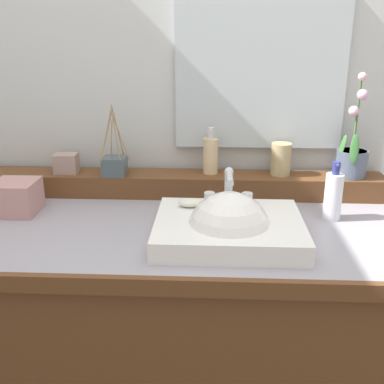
% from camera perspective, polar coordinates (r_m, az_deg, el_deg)
% --- Properties ---
extents(wall_back, '(3.10, 0.20, 2.50)m').
position_cam_1_polar(wall_back, '(1.70, -1.61, 14.21)').
color(wall_back, silver).
rests_on(wall_back, ground).
extents(vanity_cabinet, '(1.50, 0.67, 0.87)m').
position_cam_1_polar(vanity_cabinet, '(1.59, -2.59, -18.32)').
color(vanity_cabinet, brown).
rests_on(vanity_cabinet, ground).
extents(back_ledge, '(1.42, 0.13, 0.07)m').
position_cam_1_polar(back_ledge, '(1.59, -2.00, 1.01)').
color(back_ledge, brown).
rests_on(back_ledge, vanity_cabinet).
extents(sink_basin, '(0.40, 0.33, 0.26)m').
position_cam_1_polar(sink_basin, '(1.25, 4.61, -4.89)').
color(sink_basin, white).
rests_on(sink_basin, vanity_cabinet).
extents(soap_bar, '(0.07, 0.04, 0.02)m').
position_cam_1_polar(soap_bar, '(1.33, -0.21, -1.35)').
color(soap_bar, silver).
rests_on(soap_bar, sink_basin).
extents(potted_plant, '(0.11, 0.11, 0.34)m').
position_cam_1_polar(potted_plant, '(1.62, 19.27, 4.20)').
color(potted_plant, slate).
rests_on(potted_plant, back_ledge).
extents(soap_dispenser, '(0.05, 0.05, 0.16)m').
position_cam_1_polar(soap_dispenser, '(1.57, 2.33, 4.68)').
color(soap_dispenser, '#DBBC8C').
rests_on(soap_dispenser, back_ledge).
extents(tumbler_cup, '(0.07, 0.07, 0.11)m').
position_cam_1_polar(tumbler_cup, '(1.58, 10.99, 4.03)').
color(tumbler_cup, tan).
rests_on(tumbler_cup, back_ledge).
extents(reed_diffuser, '(0.10, 0.11, 0.24)m').
position_cam_1_polar(reed_diffuser, '(1.58, -9.59, 3.31)').
color(reed_diffuser, '#435055').
rests_on(reed_diffuser, back_ledge).
extents(trinket_box, '(0.08, 0.07, 0.07)m').
position_cam_1_polar(trinket_box, '(1.64, -15.36, 3.46)').
color(trinket_box, gray).
rests_on(trinket_box, back_ledge).
extents(lotion_bottle, '(0.05, 0.06, 0.18)m').
position_cam_1_polar(lotion_bottle, '(1.43, 17.16, -0.39)').
color(lotion_bottle, white).
rests_on(lotion_bottle, vanity_cabinet).
extents(tissue_box, '(0.13, 0.13, 0.10)m').
position_cam_1_polar(tissue_box, '(1.52, -20.99, -0.60)').
color(tissue_box, tan).
rests_on(tissue_box, vanity_cabinet).
extents(mirror, '(0.57, 0.02, 0.51)m').
position_cam_1_polar(mirror, '(1.59, 8.50, 14.51)').
color(mirror, silver).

